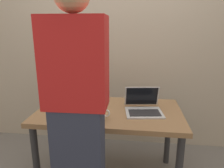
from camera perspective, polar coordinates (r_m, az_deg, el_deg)
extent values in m
cube|color=olive|center=(1.94, -0.76, -7.72)|extent=(1.32, 0.74, 0.04)
cylinder|color=#2D2D30|center=(2.03, -20.17, -19.43)|extent=(0.06, 0.06, 0.69)
cylinder|color=#2D2D30|center=(2.51, -13.72, -11.80)|extent=(0.06, 0.06, 0.69)
cylinder|color=#2D2D30|center=(2.39, 15.14, -13.34)|extent=(0.06, 0.06, 0.69)
cube|color=#B7BABC|center=(1.88, 8.81, -7.80)|extent=(0.35, 0.30, 0.01)
cube|color=#232326|center=(1.86, 8.92, -7.82)|extent=(0.29, 0.19, 0.00)
cube|color=#B7BABC|center=(1.99, 8.20, -3.31)|extent=(0.33, 0.11, 0.20)
cube|color=black|center=(1.99, 8.21, -3.35)|extent=(0.30, 0.10, 0.18)
cylinder|color=#472B14|center=(2.01, -11.52, -3.34)|extent=(0.07, 0.07, 0.21)
cone|color=#472B14|center=(1.98, -11.69, -0.09)|extent=(0.07, 0.07, 0.03)
cylinder|color=#472B14|center=(1.97, -11.78, 1.45)|extent=(0.03, 0.03, 0.08)
cylinder|color=#BFB74C|center=(1.96, -11.85, 2.81)|extent=(0.04, 0.04, 0.01)
cylinder|color=gold|center=(2.01, -11.53, -3.05)|extent=(0.07, 0.07, 0.07)
cylinder|color=#333333|center=(2.18, -11.75, -2.40)|extent=(0.07, 0.07, 0.18)
cone|color=#333333|center=(2.15, -11.89, 0.15)|extent=(0.07, 0.07, 0.02)
cylinder|color=#333333|center=(2.14, -11.96, 1.46)|extent=(0.03, 0.03, 0.08)
cylinder|color=#BFB74C|center=(2.13, -12.03, 2.62)|extent=(0.04, 0.04, 0.01)
cylinder|color=slate|center=(2.18, -11.76, -2.18)|extent=(0.07, 0.07, 0.06)
cylinder|color=#1E5123|center=(2.07, -7.76, -2.99)|extent=(0.07, 0.07, 0.19)
cone|color=#1E5123|center=(2.04, -7.87, -0.19)|extent=(0.07, 0.07, 0.02)
cylinder|color=#1E5123|center=(2.03, -7.91, 0.97)|extent=(0.03, 0.03, 0.06)
cylinder|color=#BFB74C|center=(2.02, -7.95, 1.98)|extent=(0.03, 0.03, 0.01)
cylinder|color=#54B83A|center=(2.07, -7.77, -2.74)|extent=(0.07, 0.07, 0.07)
cube|color=red|center=(1.26, -10.17, 5.64)|extent=(0.39, 0.22, 0.55)
cylinder|color=white|center=(1.73, -3.30, -8.09)|extent=(0.08, 0.08, 0.10)
torus|color=white|center=(1.72, -1.85, -8.01)|extent=(0.07, 0.01, 0.07)
cube|color=tan|center=(2.56, 1.57, 11.51)|extent=(6.00, 0.10, 2.60)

